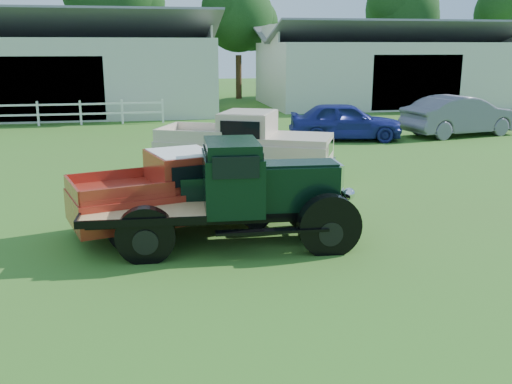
{
  "coord_description": "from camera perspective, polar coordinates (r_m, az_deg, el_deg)",
  "views": [
    {
      "loc": [
        -1.81,
        -9.27,
        3.78
      ],
      "look_at": [
        0.2,
        1.2,
        1.05
      ],
      "focal_mm": 40.0,
      "sensor_mm": 36.0,
      "label": 1
    }
  ],
  "objects": [
    {
      "name": "tree_b",
      "position": [
        43.37,
        -14.35,
        16.56
      ],
      "size": [
        6.9,
        6.9,
        11.5
      ],
      "primitive_type": null,
      "color": "black",
      "rests_on": "ground"
    },
    {
      "name": "shed_left",
      "position": [
        35.66,
        -19.67,
        11.99
      ],
      "size": [
        18.8,
        10.2,
        5.6
      ],
      "primitive_type": null,
      "color": "beige",
      "rests_on": "ground"
    },
    {
      "name": "fence_rail",
      "position": [
        30.08,
        -22.86,
        7.19
      ],
      "size": [
        14.2,
        0.16,
        1.2
      ],
      "primitive_type": null,
      "color": "white",
      "rests_on": "ground"
    },
    {
      "name": "tree_c",
      "position": [
        42.82,
        -1.77,
        15.34
      ],
      "size": [
        5.4,
        5.4,
        9.0
      ],
      "primitive_type": null,
      "color": "black",
      "rests_on": "ground"
    },
    {
      "name": "red_pickup",
      "position": [
        12.08,
        -7.67,
        0.15
      ],
      "size": [
        4.91,
        2.97,
        1.68
      ],
      "primitive_type": null,
      "rotation": [
        0.0,
        0.0,
        0.28
      ],
      "color": "#9E2B1C",
      "rests_on": "ground"
    },
    {
      "name": "vintage_flatbed",
      "position": [
        11.04,
        -2.92,
        -0.11
      ],
      "size": [
        5.26,
        2.32,
        2.04
      ],
      "primitive_type": null,
      "rotation": [
        0.0,
        0.0,
        -0.05
      ],
      "color": "black",
      "rests_on": "ground"
    },
    {
      "name": "shed_right",
      "position": [
        39.58,
        12.99,
        12.31
      ],
      "size": [
        16.8,
        9.2,
        5.2
      ],
      "primitive_type": null,
      "color": "beige",
      "rests_on": "ground"
    },
    {
      "name": "ground",
      "position": [
        10.17,
        0.17,
        -7.45
      ],
      "size": [
        120.0,
        120.0,
        0.0
      ],
      "primitive_type": "plane",
      "color": "#416423"
    },
    {
      "name": "white_pickup",
      "position": [
        16.76,
        -1.14,
        4.68
      ],
      "size": [
        5.59,
        4.02,
        1.92
      ],
      "primitive_type": null,
      "rotation": [
        0.0,
        0.0,
        -0.43
      ],
      "color": "beige",
      "rests_on": "ground"
    },
    {
      "name": "misc_car_blue",
      "position": [
        23.98,
        8.92,
        7.03
      ],
      "size": [
        4.88,
        2.72,
        1.57
      ],
      "primitive_type": "imported",
      "rotation": [
        0.0,
        0.0,
        1.37
      ],
      "color": "navy",
      "rests_on": "ground"
    },
    {
      "name": "tree_d",
      "position": [
        47.6,
        14.26,
        15.42
      ],
      "size": [
        6.0,
        6.0,
        10.0
      ],
      "primitive_type": null,
      "color": "black",
      "rests_on": "ground"
    },
    {
      "name": "tree_e",
      "position": [
        49.77,
        23.9,
        14.31
      ],
      "size": [
        5.7,
        5.7,
        9.5
      ],
      "primitive_type": null,
      "color": "black",
      "rests_on": "ground"
    },
    {
      "name": "misc_car_grey",
      "position": [
        26.44,
        19.81,
        7.19
      ],
      "size": [
        5.48,
        2.81,
        1.72
      ],
      "primitive_type": "imported",
      "rotation": [
        0.0,
        0.0,
        1.77
      ],
      "color": "slate",
      "rests_on": "ground"
    }
  ]
}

